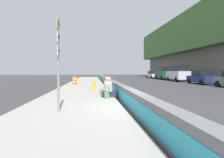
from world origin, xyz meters
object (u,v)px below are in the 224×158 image
(construction_barrel, at_px, (75,80))
(seated_person_middle, at_px, (107,89))
(seated_person_foreground, at_px, (109,90))
(route_sign_post, at_px, (58,56))
(parked_car_farther, at_px, (153,75))
(fire_hydrant, at_px, (94,85))
(parked_car_far, at_px, (163,73))
(parked_car_fourth, at_px, (202,77))
(parked_car_midline, at_px, (178,73))
(backpack, at_px, (107,95))

(construction_barrel, bearing_deg, seated_person_middle, -162.32)
(seated_person_foreground, relative_size, construction_barrel, 1.24)
(route_sign_post, height_order, parked_car_farther, route_sign_post)
(fire_hydrant, bearing_deg, parked_car_far, -34.15)
(construction_barrel, distance_m, parked_car_fourth, 15.94)
(construction_barrel, bearing_deg, parked_car_farther, -38.71)
(parked_car_midline, height_order, parked_car_farther, parked_car_midline)
(parked_car_fourth, distance_m, parked_car_midline, 6.57)
(backpack, bearing_deg, seated_person_middle, -5.54)
(route_sign_post, distance_m, parked_car_far, 31.92)
(fire_hydrant, xyz_separation_m, backpack, (-4.14, -0.70, -0.25))
(seated_person_middle, xyz_separation_m, construction_barrel, (9.35, 2.98, 0.12))
(parked_car_midline, bearing_deg, seated_person_foreground, 143.78)
(fire_hydrant, bearing_deg, parked_car_midline, -44.30)
(parked_car_far, bearing_deg, seated_person_foreground, 151.48)
(parked_car_midline, distance_m, parked_car_farther, 12.66)
(backpack, relative_size, parked_car_farther, 0.09)
(fire_hydrant, height_order, construction_barrel, construction_barrel)
(backpack, bearing_deg, fire_hydrant, 9.62)
(construction_barrel, height_order, parked_car_farther, parked_car_farther)
(construction_barrel, bearing_deg, fire_hydrant, -162.83)
(seated_person_middle, bearing_deg, fire_hydrant, 19.08)
(parked_car_fourth, bearing_deg, seated_person_foreground, 130.53)
(backpack, xyz_separation_m, parked_car_far, (24.78, -13.29, 1.02))
(construction_barrel, xyz_separation_m, parked_car_farther, (19.92, -15.96, 0.24))
(construction_barrel, relative_size, parked_car_farther, 0.21)
(parked_car_fourth, xyz_separation_m, parked_car_midline, (6.56, 0.02, 0.49))
(parked_car_far, bearing_deg, construction_barrel, 130.54)
(construction_barrel, distance_m, parked_car_midline, 17.50)
(parked_car_midline, bearing_deg, route_sign_post, 144.80)
(route_sign_post, height_order, construction_barrel, route_sign_post)
(parked_car_fourth, bearing_deg, fire_hydrant, 118.73)
(route_sign_post, xyz_separation_m, parked_car_fourth, (14.90, -15.16, -1.37))
(seated_person_middle, relative_size, parked_car_far, 0.23)
(seated_person_foreground, bearing_deg, route_sign_post, 149.76)
(seated_person_middle, height_order, parked_car_farther, parked_car_farther)
(construction_barrel, relative_size, parked_car_midline, 0.18)
(fire_hydrant, height_order, parked_car_fourth, parked_car_fourth)
(backpack, xyz_separation_m, parked_car_fourth, (11.71, -13.10, 0.53))
(parked_car_far, relative_size, parked_car_farther, 1.14)
(construction_barrel, bearing_deg, route_sign_post, -176.92)
(seated_person_foreground, distance_m, parked_car_fourth, 16.99)
(seated_person_foreground, relative_size, backpack, 2.95)
(parked_car_midline, xyz_separation_m, parked_car_farther, (12.65, -0.06, -0.49))
(parked_car_farther, bearing_deg, backpack, 156.97)
(parked_car_midline, bearing_deg, backpack, 144.40)
(seated_person_foreground, height_order, seated_person_middle, seated_person_foreground)
(backpack, relative_size, construction_barrel, 0.42)
(construction_barrel, bearing_deg, parked_car_midline, -65.43)
(seated_person_foreground, bearing_deg, construction_barrel, 16.26)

